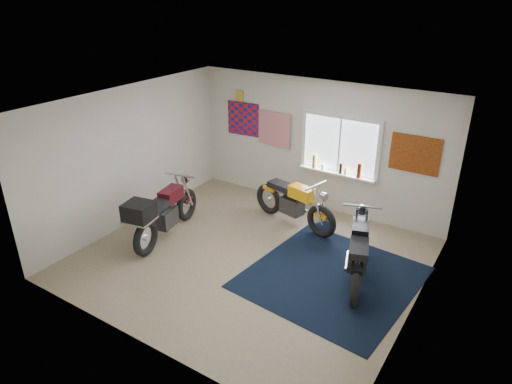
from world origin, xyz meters
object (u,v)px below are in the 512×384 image
Objects in this scene: yellow_triumph at (294,204)px; black_chrome_bike at (358,253)px; navy_rug at (332,277)px; maroon_tourer at (162,213)px.

yellow_triumph is 2.02m from black_chrome_bike.
navy_rug is 1.30× the size of yellow_triumph.
maroon_tourer reaches higher than yellow_triumph.
navy_rug is at bearing -29.52° from yellow_triumph.
yellow_triumph is 1.01× the size of black_chrome_bike.
yellow_triumph is 0.96× the size of maroon_tourer.
maroon_tourer reaches higher than navy_rug.
maroon_tourer is (-1.75, -1.85, 0.10)m from yellow_triumph.
yellow_triumph is at bearing 40.13° from black_chrome_bike.
black_chrome_bike reaches higher than yellow_triumph.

